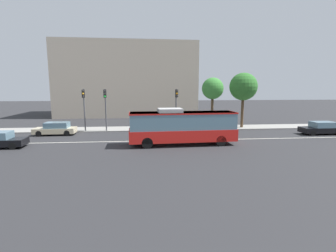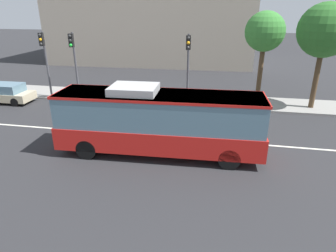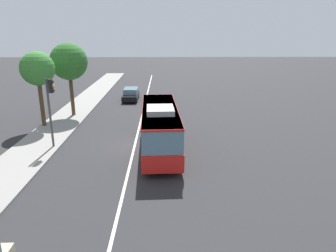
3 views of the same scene
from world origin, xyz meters
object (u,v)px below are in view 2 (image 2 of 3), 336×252
transit_bus (159,120)px  sedan_beige (4,93)px  street_tree_kerbside_centre (325,31)px  traffic_light_far_corner (74,55)px  traffic_light_near_corner (188,58)px  street_tree_kerbside_left (265,32)px  traffic_light_mid_block (44,54)px

transit_bus → sedan_beige: bearing=153.1°
sedan_beige → street_tree_kerbside_centre: 23.63m
traffic_light_far_corner → traffic_light_near_corner: bearing=88.3°
street_tree_kerbside_centre → street_tree_kerbside_left: bearing=155.3°
traffic_light_far_corner → street_tree_kerbside_left: size_ratio=0.77×
traffic_light_near_corner → street_tree_kerbside_centre: 9.20m
sedan_beige → traffic_light_far_corner: traffic_light_far_corner is taller
transit_bus → sedan_beige: size_ratio=2.23×
traffic_light_mid_block → street_tree_kerbside_centre: 20.24m
traffic_light_mid_block → street_tree_kerbside_centre: street_tree_kerbside_centre is taller
traffic_light_far_corner → traffic_light_mid_block: bearing=-98.6°
traffic_light_far_corner → street_tree_kerbside_centre: 17.69m
street_tree_kerbside_left → street_tree_kerbside_centre: street_tree_kerbside_centre is taller
transit_bus → traffic_light_near_corner: (0.41, 7.80, 1.75)m
transit_bus → street_tree_kerbside_left: (5.72, 10.57, 3.37)m
traffic_light_near_corner → sedan_beige: bearing=-88.4°
traffic_light_far_corner → sedan_beige: bearing=-78.3°
transit_bus → street_tree_kerbside_centre: (9.34, 8.90, 3.64)m
sedan_beige → street_tree_kerbside_centre: (23.00, 2.70, 4.73)m
traffic_light_mid_block → traffic_light_far_corner: size_ratio=1.00×
traffic_light_near_corner → street_tree_kerbside_left: bearing=112.7°
sedan_beige → street_tree_kerbside_left: bearing=-168.5°
traffic_light_far_corner → street_tree_kerbside_left: street_tree_kerbside_left is taller
sedan_beige → traffic_light_far_corner: (5.45, 1.42, 2.84)m
traffic_light_far_corner → street_tree_kerbside_centre: street_tree_kerbside_centre is taller
transit_bus → street_tree_kerbside_centre: street_tree_kerbside_centre is taller
traffic_light_near_corner → traffic_light_far_corner: 8.61m
traffic_light_mid_block → street_tree_kerbside_centre: size_ratio=0.71×
traffic_light_near_corner → street_tree_kerbside_left: street_tree_kerbside_left is taller
traffic_light_mid_block → traffic_light_far_corner: same height
transit_bus → street_tree_kerbside_left: size_ratio=1.50×
traffic_light_mid_block → street_tree_kerbside_left: (16.50, 2.69, 1.62)m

